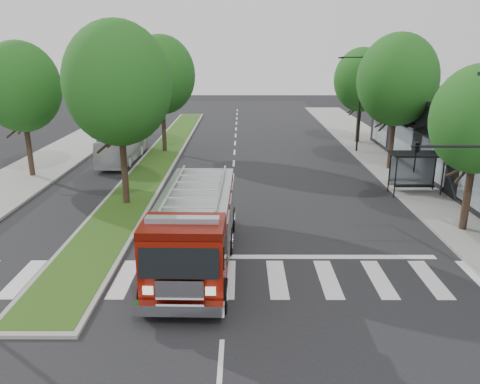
{
  "coord_description": "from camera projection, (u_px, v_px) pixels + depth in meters",
  "views": [
    {
      "loc": [
        0.59,
        -19.49,
        8.71
      ],
      "look_at": [
        0.53,
        2.7,
        1.8
      ],
      "focal_mm": 35.0,
      "sensor_mm": 36.0,
      "label": 1
    }
  ],
  "objects": [
    {
      "name": "tree_left_mid",
      "position": [
        21.0,
        87.0,
        30.86
      ],
      "size": [
        5.2,
        5.2,
        9.16
      ],
      "color": "black",
      "rests_on": "ground"
    },
    {
      "name": "sidewalk_right",
      "position": [
        422.0,
        184.0,
        30.69
      ],
      "size": [
        5.0,
        80.0,
        0.15
      ],
      "primitive_type": "cube",
      "color": "gray",
      "rests_on": "ground"
    },
    {
      "name": "city_bus",
      "position": [
        124.0,
        145.0,
        37.19
      ],
      "size": [
        2.24,
        9.0,
        2.5
      ],
      "primitive_type": "imported",
      "rotation": [
        0.0,
        0.0,
        -0.02
      ],
      "color": "silver",
      "rests_on": "ground"
    },
    {
      "name": "sidewalk_left",
      "position": [
        12.0,
        184.0,
        30.76
      ],
      "size": [
        5.0,
        80.0,
        0.15
      ],
      "primitive_type": "cube",
      "color": "gray",
      "rests_on": "ground"
    },
    {
      "name": "tree_right_near",
      "position": [
        479.0,
        120.0,
        21.44
      ],
      "size": [
        4.4,
        4.4,
        8.05
      ],
      "color": "black",
      "rests_on": "ground"
    },
    {
      "name": "tree_median_far",
      "position": [
        161.0,
        75.0,
        38.38
      ],
      "size": [
        5.6,
        5.6,
        9.72
      ],
      "color": "black",
      "rests_on": "ground"
    },
    {
      "name": "tree_right_mid",
      "position": [
        398.0,
        80.0,
        32.6
      ],
      "size": [
        5.6,
        5.6,
        9.72
      ],
      "color": "black",
      "rests_on": "ground"
    },
    {
      "name": "tree_median_near",
      "position": [
        118.0,
        84.0,
        24.92
      ],
      "size": [
        5.8,
        5.8,
        10.16
      ],
      "color": "black",
      "rests_on": "ground"
    },
    {
      "name": "ground",
      "position": [
        228.0,
        248.0,
        21.2
      ],
      "size": [
        140.0,
        140.0,
        0.0
      ],
      "primitive_type": "plane",
      "color": "black",
      "rests_on": "ground"
    },
    {
      "name": "bus_shelter",
      "position": [
        416.0,
        162.0,
        28.34
      ],
      "size": [
        3.2,
        1.6,
        2.61
      ],
      "color": "black",
      "rests_on": "ground"
    },
    {
      "name": "streetlight_right_far",
      "position": [
        358.0,
        100.0,
        38.93
      ],
      "size": [
        2.11,
        0.2,
        8.0
      ],
      "color": "black",
      "rests_on": "ground"
    },
    {
      "name": "fire_engine",
      "position": [
        195.0,
        228.0,
        19.17
      ],
      "size": [
        3.13,
        9.66,
        3.33
      ],
      "rotation": [
        0.0,
        0.0,
        -0.02
      ],
      "color": "#530B04",
      "rests_on": "ground"
    },
    {
      "name": "median",
      "position": [
        161.0,
        157.0,
        38.38
      ],
      "size": [
        3.0,
        50.0,
        0.15
      ],
      "color": "gray",
      "rests_on": "ground"
    },
    {
      "name": "tree_right_far",
      "position": [
        362.0,
        80.0,
        42.35
      ],
      "size": [
        5.0,
        5.0,
        8.73
      ],
      "color": "black",
      "rests_on": "ground"
    }
  ]
}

